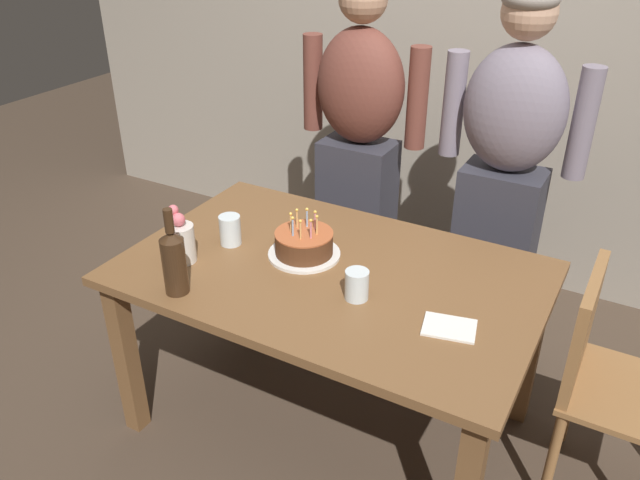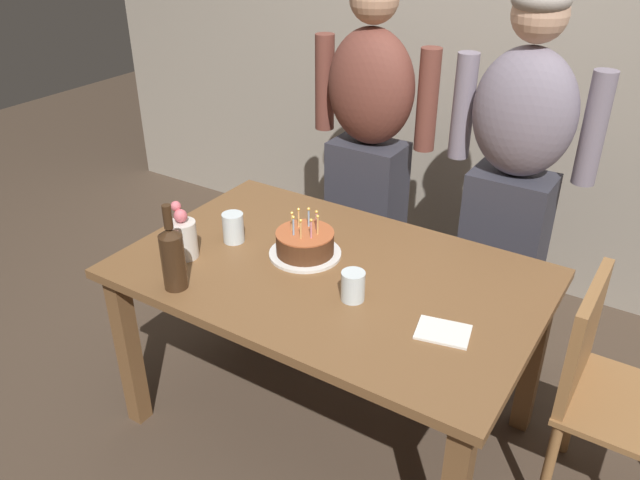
# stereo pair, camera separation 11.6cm
# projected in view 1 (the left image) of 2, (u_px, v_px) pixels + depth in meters

# --- Properties ---
(ground_plane) EXTENTS (10.00, 10.00, 0.00)m
(ground_plane) POSITION_uv_depth(u_px,v_px,m) (329.00, 419.00, 2.66)
(ground_plane) COLOR #47382B
(back_wall) EXTENTS (5.20, 0.10, 2.60)m
(back_wall) POSITION_uv_depth(u_px,v_px,m) (477.00, 34.00, 3.21)
(back_wall) COLOR #9E9384
(back_wall) RESTS_ON ground_plane
(dining_table) EXTENTS (1.50, 0.96, 0.74)m
(dining_table) POSITION_uv_depth(u_px,v_px,m) (331.00, 292.00, 2.35)
(dining_table) COLOR brown
(dining_table) RESTS_ON ground_plane
(birthday_cake) EXTENTS (0.27, 0.27, 0.18)m
(birthday_cake) POSITION_uv_depth(u_px,v_px,m) (304.00, 245.00, 2.37)
(birthday_cake) COLOR white
(birthday_cake) RESTS_ON dining_table
(water_glass_near) EXTENTS (0.08, 0.08, 0.10)m
(water_glass_near) POSITION_uv_depth(u_px,v_px,m) (357.00, 285.00, 2.12)
(water_glass_near) COLOR silver
(water_glass_near) RESTS_ON dining_table
(water_glass_far) EXTENTS (0.08, 0.08, 0.12)m
(water_glass_far) POSITION_uv_depth(u_px,v_px,m) (230.00, 230.00, 2.44)
(water_glass_far) COLOR silver
(water_glass_far) RESTS_ON dining_table
(wine_bottle) EXTENTS (0.08, 0.08, 0.31)m
(wine_bottle) POSITION_uv_depth(u_px,v_px,m) (174.00, 261.00, 2.12)
(wine_bottle) COLOR #382314
(wine_bottle) RESTS_ON dining_table
(napkin_stack) EXTENTS (0.19, 0.16, 0.01)m
(napkin_stack) POSITION_uv_depth(u_px,v_px,m) (449.00, 328.00, 1.99)
(napkin_stack) COLOR white
(napkin_stack) RESTS_ON dining_table
(flower_vase) EXTENTS (0.10, 0.10, 0.22)m
(flower_vase) POSITION_uv_depth(u_px,v_px,m) (181.00, 239.00, 2.31)
(flower_vase) COLOR silver
(flower_vase) RESTS_ON dining_table
(person_man_bearded) EXTENTS (0.61, 0.27, 1.66)m
(person_man_bearded) POSITION_uv_depth(u_px,v_px,m) (359.00, 151.00, 2.96)
(person_man_bearded) COLOR #33333D
(person_man_bearded) RESTS_ON ground_plane
(person_woman_cardigan) EXTENTS (0.61, 0.27, 1.66)m
(person_woman_cardigan) POSITION_uv_depth(u_px,v_px,m) (504.00, 180.00, 2.67)
(person_woman_cardigan) COLOR #33333D
(person_woman_cardigan) RESTS_ON ground_plane
(dining_chair) EXTENTS (0.42, 0.42, 0.87)m
(dining_chair) POSITION_uv_depth(u_px,v_px,m) (605.00, 374.00, 2.14)
(dining_chair) COLOR olive
(dining_chair) RESTS_ON ground_plane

